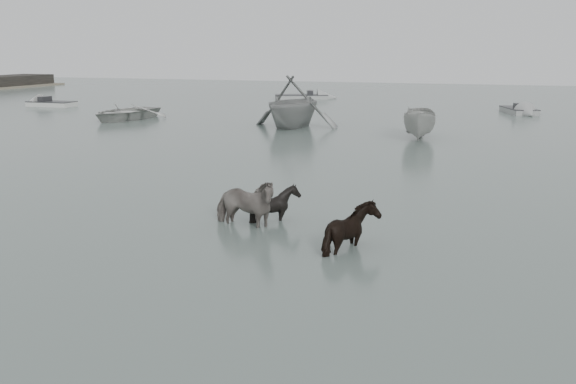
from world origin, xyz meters
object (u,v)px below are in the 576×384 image
at_px(pony_pinto, 244,196).
at_px(pony_dark, 353,219).
at_px(pony_black, 275,198).
at_px(rowboat_lead, 125,111).

relative_size(pony_pinto, pony_dark, 1.32).
bearing_deg(pony_black, pony_pinto, 149.22).
distance_m(pony_pinto, rowboat_lead, 26.72).
xyz_separation_m(pony_pinto, pony_dark, (3.02, -1.00, -0.08)).
bearing_deg(pony_pinto, pony_dark, -101.02).
bearing_deg(rowboat_lead, pony_dark, -40.15).
distance_m(pony_dark, pony_black, 3.08).
relative_size(pony_dark, pony_black, 1.14).
bearing_deg(pony_black, rowboat_lead, 43.36).
relative_size(pony_pinto, rowboat_lead, 0.35).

